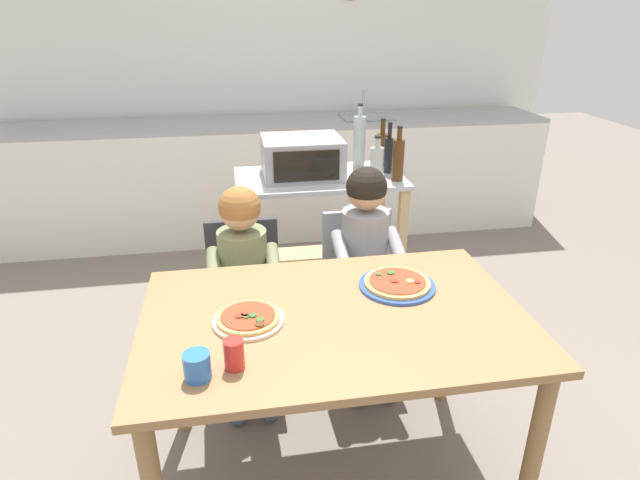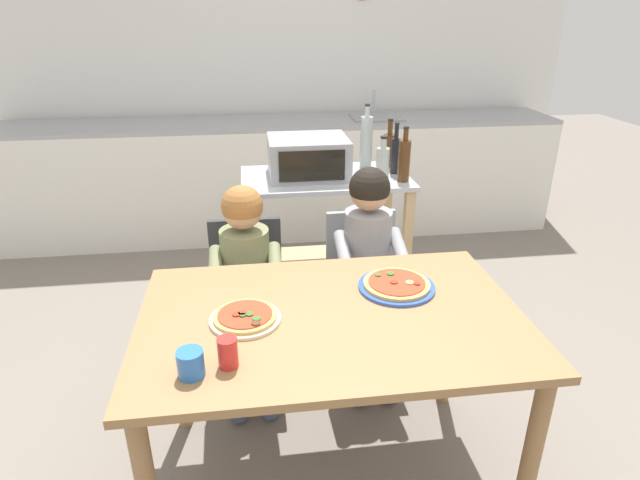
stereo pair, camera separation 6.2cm
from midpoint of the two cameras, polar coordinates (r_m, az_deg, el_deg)
The scene contains 19 objects.
ground_plane at distance 3.23m, azimuth -1.55°, elevation -8.50°, with size 11.74×11.74×0.00m, color slate.
back_wall_tiled at distance 4.55m, azimuth -4.40°, elevation 19.11°, with size 4.86×0.14×2.70m.
kitchen_counter at distance 4.32m, azimuth -3.67°, elevation 6.81°, with size 4.37×0.60×1.12m.
kitchen_island_cart at distance 3.10m, azimuth 1.11°, elevation 1.82°, with size 0.95×0.54×0.85m.
toaster_oven at distance 2.99m, azimuth -0.70°, elevation 8.99°, with size 0.44×0.38×0.22m.
bottle_slim_sauce at distance 2.93m, azimuth 9.72°, elevation 8.60°, with size 0.06×0.06×0.30m.
bottle_clear_vinegar at distance 3.17m, azimuth 5.61°, elevation 10.63°, with size 0.07×0.07×0.37m.
bottle_squat_spirits at distance 3.06m, azimuth 8.75°, elevation 9.20°, with size 0.05×0.05×0.29m.
bottle_tall_green_wine at distance 3.21m, azimuth 8.06°, elevation 9.77°, with size 0.07×0.07×0.28m.
bottle_dark_olive_oil at distance 2.89m, azimuth 7.42°, elevation 8.19°, with size 0.07×0.07×0.25m.
dining_table at distance 1.90m, azimuth 2.19°, elevation -10.73°, with size 1.33×0.86×0.76m.
dining_chair_left at distance 2.55m, azimuth -7.12°, elevation -5.66°, with size 0.36×0.36×0.81m.
dining_chair_right at distance 2.64m, azimuth 5.35°, elevation -4.55°, with size 0.36×0.36×0.81m.
child_in_olive_shirt at distance 2.36m, azimuth -7.27°, elevation -3.48°, with size 0.32×0.42×1.02m.
child_in_grey_shirt at distance 2.44m, azimuth 6.14°, elevation -1.71°, with size 0.32×0.42×1.07m.
pizza_plate_cream at distance 1.81m, azimuth -7.13°, elevation -8.38°, with size 0.24×0.24×0.03m.
pizza_plate_blue_rimmed at distance 2.02m, azimuth 9.17°, elevation -4.85°, with size 0.29×0.29×0.03m.
drinking_cup_red at distance 1.60m, azimuth -8.84°, elevation -11.95°, with size 0.06×0.06×0.10m, color red.
drinking_cup_blue at distance 1.58m, azimuth -12.73°, elevation -12.92°, with size 0.08×0.08×0.08m, color blue.
Camera 2 is at (-0.25, -1.54, 1.74)m, focal length 29.52 mm.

